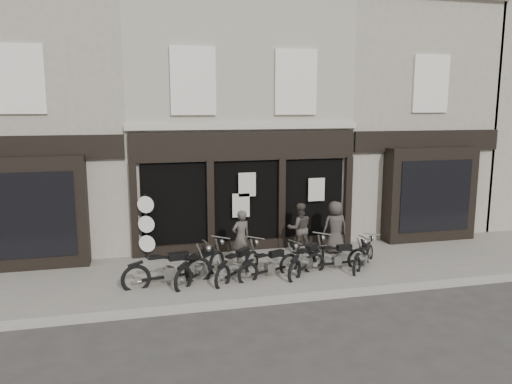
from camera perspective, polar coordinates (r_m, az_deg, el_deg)
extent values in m
plane|color=#2D2B28|center=(13.47, 1.70, -10.47)|extent=(90.00, 90.00, 0.00)
cube|color=#66615A|center=(14.27, 0.72, -9.03)|extent=(30.00, 4.20, 0.12)
cube|color=gray|center=(12.33, 3.30, -12.13)|extent=(30.00, 0.25, 0.13)
cube|color=#A09A89|center=(18.49, -3.27, 8.03)|extent=(7.20, 6.00, 8.20)
cube|color=black|center=(15.51, -1.14, 5.30)|extent=(7.10, 0.18, 0.90)
cube|color=black|center=(15.85, -1.16, -1.73)|extent=(6.50, 0.10, 2.95)
cube|color=black|center=(16.08, -1.09, -6.25)|extent=(7.10, 0.20, 0.44)
cube|color=#B0A898|center=(15.51, -1.17, 7.52)|extent=(7.30, 0.22, 0.18)
cube|color=silver|center=(15.24, -7.21, 12.49)|extent=(1.35, 0.12, 2.00)
cube|color=black|center=(15.27, -7.22, 12.48)|extent=(1.05, 0.06, 1.70)
cube|color=silver|center=(15.94, 4.57, 12.41)|extent=(1.35, 0.12, 2.00)
cube|color=black|center=(15.97, 4.53, 12.41)|extent=(1.05, 0.06, 1.70)
cube|color=black|center=(15.39, -13.74, -2.17)|extent=(0.22, 0.22, 3.00)
cube|color=black|center=(15.55, -5.23, -1.80)|extent=(0.22, 0.22, 3.00)
cube|color=black|center=(16.05, 2.91, -1.41)|extent=(0.22, 0.22, 3.00)
cube|color=black|center=(16.85, 10.42, -1.02)|extent=(0.22, 0.22, 3.00)
cube|color=beige|center=(15.54, -1.02, 0.85)|extent=(0.55, 0.04, 0.75)
cube|color=beige|center=(16.24, 6.92, 0.28)|extent=(0.55, 0.04, 0.75)
cube|color=beige|center=(15.61, -1.73, -1.53)|extent=(0.55, 0.04, 0.75)
cube|color=#9D9584|center=(18.41, -23.25, 7.25)|extent=(5.50, 6.00, 8.20)
cube|color=black|center=(15.39, -24.61, -2.21)|extent=(3.20, 0.70, 3.20)
cube|color=black|center=(15.06, -24.85, -2.48)|extent=(2.60, 0.06, 2.40)
cube|color=black|center=(15.44, -24.89, 4.56)|extent=(5.40, 0.16, 0.70)
cube|color=silver|center=(15.43, -25.40, 11.60)|extent=(1.30, 0.10, 1.90)
cube|color=black|center=(15.46, -25.37, 11.60)|extent=(1.00, 0.06, 1.60)
cube|color=#9D9584|center=(20.63, 14.51, 7.92)|extent=(5.50, 6.00, 8.20)
cube|color=black|center=(17.99, 19.22, -0.24)|extent=(3.20, 0.70, 3.20)
cube|color=black|center=(17.70, 19.84, -0.43)|extent=(2.60, 0.06, 2.40)
cube|color=black|center=(18.03, 19.03, 5.56)|extent=(5.40, 0.16, 0.70)
cube|color=silver|center=(18.02, 19.35, 11.60)|extent=(1.30, 0.10, 1.90)
cube|color=black|center=(18.04, 19.30, 11.60)|extent=(1.00, 0.06, 1.60)
torus|color=black|center=(13.39, -6.62, -8.96)|extent=(0.77, 0.22, 0.76)
torus|color=black|center=(13.07, -13.55, -9.66)|extent=(0.77, 0.22, 0.76)
cube|color=black|center=(13.22, -10.03, -9.50)|extent=(1.32, 0.26, 0.07)
cube|color=gray|center=(13.20, -9.95, -9.13)|extent=(0.30, 0.24, 0.29)
cube|color=black|center=(13.12, -8.85, -7.25)|extent=(0.54, 0.27, 0.19)
cube|color=black|center=(12.98, -11.56, -7.32)|extent=(0.37, 0.27, 0.07)
cylinder|color=gray|center=(13.24, -5.65, -5.82)|extent=(0.14, 0.65, 0.04)
torus|color=black|center=(14.03, -4.54, -8.14)|extent=(0.55, 0.59, 0.72)
torus|color=black|center=(12.86, -8.33, -9.92)|extent=(0.55, 0.59, 0.72)
cube|color=black|center=(13.45, -6.34, -9.16)|extent=(0.89, 0.95, 0.06)
cube|color=gray|center=(13.44, -6.30, -8.80)|extent=(0.31, 0.31, 0.27)
cube|color=black|center=(13.51, -5.71, -6.90)|extent=(0.46, 0.48, 0.18)
cube|color=black|center=(13.04, -7.19, -7.36)|extent=(0.37, 0.37, 0.06)
cylinder|color=gray|center=(14.02, -4.06, -5.19)|extent=(0.47, 0.44, 0.04)
torus|color=black|center=(14.12, -0.52, -8.05)|extent=(0.54, 0.55, 0.68)
torus|color=black|center=(12.96, -3.84, -9.75)|extent=(0.54, 0.55, 0.68)
cube|color=black|center=(13.55, -2.10, -9.03)|extent=(0.86, 0.90, 0.06)
cube|color=gray|center=(13.54, -2.06, -8.68)|extent=(0.30, 0.30, 0.26)
cube|color=black|center=(13.62, -1.52, -6.88)|extent=(0.44, 0.45, 0.17)
cube|color=black|center=(13.15, -2.82, -7.32)|extent=(0.35, 0.36, 0.06)
cylinder|color=gray|center=(14.12, -0.06, -5.25)|extent=(0.44, 0.43, 0.04)
torus|color=black|center=(14.03, 3.77, -8.29)|extent=(0.63, 0.31, 0.64)
torus|color=black|center=(13.25, -0.91, -9.36)|extent=(0.63, 0.31, 0.64)
cube|color=black|center=(13.64, 1.50, -8.97)|extent=(1.06, 0.45, 0.06)
cube|color=gray|center=(13.63, 1.56, -8.65)|extent=(0.27, 0.24, 0.25)
cube|color=black|center=(13.65, 2.34, -7.05)|extent=(0.46, 0.31, 0.16)
cube|color=black|center=(13.34, 0.52, -7.28)|extent=(0.33, 0.28, 0.06)
cylinder|color=gray|center=(13.97, 4.46, -5.70)|extent=(0.23, 0.52, 0.03)
torus|color=black|center=(14.65, 7.13, -7.45)|extent=(0.56, 0.55, 0.69)
torus|color=black|center=(13.39, 4.44, -9.08)|extent=(0.56, 0.55, 0.69)
cube|color=black|center=(14.03, 5.85, -8.39)|extent=(0.90, 0.88, 0.06)
cube|color=gray|center=(14.02, 5.89, -8.05)|extent=(0.30, 0.30, 0.26)
cube|color=black|center=(14.12, 6.36, -6.29)|extent=(0.46, 0.45, 0.17)
cube|color=black|center=(13.62, 5.31, -6.71)|extent=(0.36, 0.36, 0.06)
cylinder|color=gray|center=(14.67, 7.56, -4.72)|extent=(0.44, 0.45, 0.04)
torus|color=black|center=(14.76, 11.50, -7.54)|extent=(0.65, 0.15, 0.64)
torus|color=black|center=(14.12, 6.68, -8.21)|extent=(0.65, 0.15, 0.64)
cube|color=black|center=(14.44, 9.14, -8.02)|extent=(1.12, 0.16, 0.06)
cube|color=gray|center=(14.42, 9.22, -7.72)|extent=(0.24, 0.19, 0.25)
cube|color=black|center=(14.43, 10.05, -6.25)|extent=(0.45, 0.20, 0.16)
cube|color=black|center=(14.17, 8.18, -6.34)|extent=(0.30, 0.22, 0.06)
cylinder|color=gray|center=(14.69, 12.28, -5.12)|extent=(0.09, 0.55, 0.03)
torus|color=black|center=(15.31, 12.82, -7.02)|extent=(0.47, 0.51, 0.61)
torus|color=black|center=(14.11, 11.43, -8.43)|extent=(0.47, 0.51, 0.61)
cube|color=black|center=(14.72, 12.15, -7.83)|extent=(0.74, 0.83, 0.05)
cube|color=gray|center=(14.71, 12.18, -7.54)|extent=(0.26, 0.27, 0.23)
cube|color=black|center=(14.82, 12.46, -6.05)|extent=(0.39, 0.41, 0.15)
cube|color=black|center=(14.34, 11.92, -6.42)|extent=(0.31, 0.32, 0.05)
cylinder|color=gray|center=(15.34, 13.10, -4.71)|extent=(0.41, 0.37, 0.03)
imported|color=#443E37|center=(14.50, -1.73, -5.18)|extent=(0.68, 0.55, 1.59)
imported|color=#3E3832|center=(15.60, 4.99, -4.14)|extent=(0.80, 0.64, 1.59)
imported|color=#38332F|center=(15.76, 9.03, -3.99)|extent=(0.83, 0.57, 1.65)
cylinder|color=black|center=(15.57, -12.28, -7.77)|extent=(0.33, 0.33, 0.06)
cylinder|color=black|center=(15.29, -12.42, -4.09)|extent=(0.06, 0.06, 2.11)
cylinder|color=black|center=(15.11, -12.52, -1.40)|extent=(0.49, 0.24, 0.51)
cylinder|color=silver|center=(15.09, -12.51, -1.42)|extent=(0.48, 0.21, 0.51)
cylinder|color=black|center=(15.23, -12.43, -3.61)|extent=(0.49, 0.24, 0.51)
cylinder|color=silver|center=(15.21, -12.43, -3.63)|extent=(0.48, 0.21, 0.51)
cylinder|color=black|center=(15.38, -12.35, -5.77)|extent=(0.49, 0.24, 0.51)
cylinder|color=silver|center=(15.36, -12.35, -5.79)|extent=(0.48, 0.21, 0.51)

